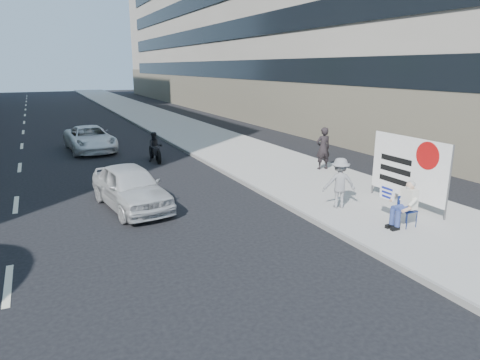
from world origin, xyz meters
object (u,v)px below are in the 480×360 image
seated_protester (404,202)px  protest_banner (408,167)px  motorcycle (155,148)px  white_sedan_far (90,139)px  jogger (340,183)px  pedestrian_woman (323,148)px  white_sedan_near (131,187)px

seated_protester → protest_banner: protest_banner is taller
motorcycle → white_sedan_far: bearing=125.9°
jogger → white_sedan_far: jogger is taller
pedestrian_woman → white_sedan_far: bearing=-41.7°
motorcycle → seated_protester: bearing=-67.5°
pedestrian_woman → white_sedan_far: 12.73m
white_sedan_far → protest_banner: bearing=-65.6°
motorcycle → jogger: bearing=-66.7°
white_sedan_near → protest_banner: bearing=-35.0°
jogger → motorcycle: 10.38m
pedestrian_woman → motorcycle: size_ratio=0.89×
jogger → protest_banner: size_ratio=0.52×
pedestrian_woman → white_sedan_far: size_ratio=0.38×
seated_protester → white_sedan_near: 8.32m
seated_protester → motorcycle: bearing=107.7°
protest_banner → white_sedan_far: size_ratio=0.64×
seated_protester → jogger: bearing=104.1°
seated_protester → white_sedan_far: (-6.34, 16.13, -0.21)m
protest_banner → seated_protester: bearing=-137.7°
seated_protester → pedestrian_woman: size_ratio=0.72×
jogger → white_sedan_near: jogger is taller
jogger → pedestrian_woman: size_ratio=0.87×
pedestrian_woman → seated_protester: bearing=78.9°
protest_banner → pedestrian_woman: bearing=83.3°
jogger → white_sedan_near: bearing=-5.5°
protest_banner → motorcycle: bearing=116.7°
seated_protester → white_sedan_far: seated_protester is taller
jogger → pedestrian_woman: 5.23m
white_sedan_near → motorcycle: 7.06m
seated_protester → pedestrian_woman: 6.97m
pedestrian_woman → protest_banner: protest_banner is taller
seated_protester → jogger: 2.20m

